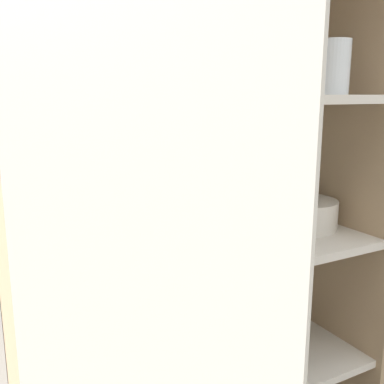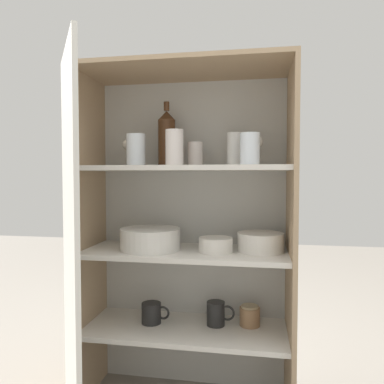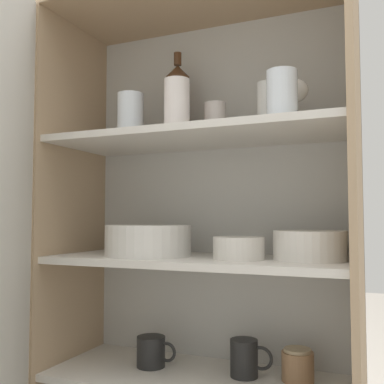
{
  "view_description": "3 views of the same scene",
  "coord_description": "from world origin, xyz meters",
  "px_view_note": "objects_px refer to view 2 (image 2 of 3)",
  "views": [
    {
      "loc": [
        -0.5,
        -0.69,
        1.01
      ],
      "look_at": [
        -0.04,
        0.16,
        0.8
      ],
      "focal_mm": 42.0,
      "sensor_mm": 36.0,
      "label": 1
    },
    {
      "loc": [
        0.3,
        -1.35,
        0.97
      ],
      "look_at": [
        0.03,
        0.16,
        0.9
      ],
      "focal_mm": 35.0,
      "sensor_mm": 36.0,
      "label": 2
    },
    {
      "loc": [
        0.48,
        -1.02,
        0.76
      ],
      "look_at": [
        -0.01,
        0.16,
        0.84
      ],
      "focal_mm": 42.0,
      "sensor_mm": 36.0,
      "label": 3
    }
  ],
  "objects_px": {
    "plate_stack_white": "(150,239)",
    "serving_bowl_small": "(216,244)",
    "coffee_mug_primary": "(216,313)",
    "storage_jar": "(250,316)",
    "mixing_bowl_large": "(261,241)",
    "wine_bottle": "(167,138)"
  },
  "relations": [
    {
      "from": "plate_stack_white",
      "to": "serving_bowl_small",
      "type": "distance_m",
      "value": 0.28
    },
    {
      "from": "plate_stack_white",
      "to": "coffee_mug_primary",
      "type": "height_order",
      "value": "plate_stack_white"
    },
    {
      "from": "storage_jar",
      "to": "coffee_mug_primary",
      "type": "bearing_deg",
      "value": -171.01
    },
    {
      "from": "plate_stack_white",
      "to": "serving_bowl_small",
      "type": "height_order",
      "value": "plate_stack_white"
    },
    {
      "from": "plate_stack_white",
      "to": "serving_bowl_small",
      "type": "bearing_deg",
      "value": -1.1
    },
    {
      "from": "coffee_mug_primary",
      "to": "storage_jar",
      "type": "xyz_separation_m",
      "value": [
        0.14,
        0.02,
        -0.01
      ]
    },
    {
      "from": "plate_stack_white",
      "to": "mixing_bowl_large",
      "type": "height_order",
      "value": "plate_stack_white"
    },
    {
      "from": "plate_stack_white",
      "to": "wine_bottle",
      "type": "bearing_deg",
      "value": 65.11
    },
    {
      "from": "storage_jar",
      "to": "wine_bottle",
      "type": "bearing_deg",
      "value": 176.77
    },
    {
      "from": "wine_bottle",
      "to": "serving_bowl_small",
      "type": "height_order",
      "value": "wine_bottle"
    },
    {
      "from": "wine_bottle",
      "to": "serving_bowl_small",
      "type": "distance_m",
      "value": 0.51
    },
    {
      "from": "wine_bottle",
      "to": "mixing_bowl_large",
      "type": "relative_size",
      "value": 1.49
    },
    {
      "from": "coffee_mug_primary",
      "to": "serving_bowl_small",
      "type": "bearing_deg",
      "value": -87.13
    },
    {
      "from": "plate_stack_white",
      "to": "mixing_bowl_large",
      "type": "bearing_deg",
      "value": 4.88
    },
    {
      "from": "mixing_bowl_large",
      "to": "storage_jar",
      "type": "relative_size",
      "value": 2.19
    },
    {
      "from": "coffee_mug_primary",
      "to": "storage_jar",
      "type": "bearing_deg",
      "value": 8.99
    },
    {
      "from": "serving_bowl_small",
      "to": "coffee_mug_primary",
      "type": "bearing_deg",
      "value": 92.87
    },
    {
      "from": "coffee_mug_primary",
      "to": "plate_stack_white",
      "type": "bearing_deg",
      "value": -167.92
    },
    {
      "from": "wine_bottle",
      "to": "coffee_mug_primary",
      "type": "relative_size",
      "value": 2.36
    },
    {
      "from": "wine_bottle",
      "to": "storage_jar",
      "type": "height_order",
      "value": "wine_bottle"
    },
    {
      "from": "wine_bottle",
      "to": "mixing_bowl_large",
      "type": "xyz_separation_m",
      "value": [
        0.41,
        -0.06,
        -0.43
      ]
    },
    {
      "from": "plate_stack_white",
      "to": "storage_jar",
      "type": "distance_m",
      "value": 0.54
    }
  ]
}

